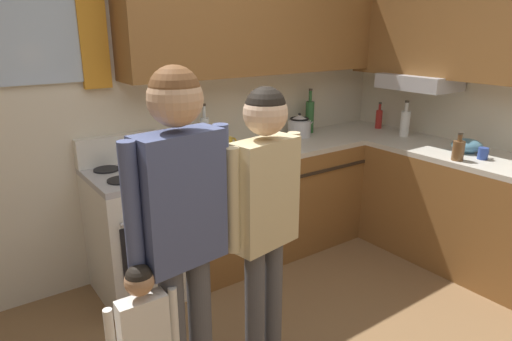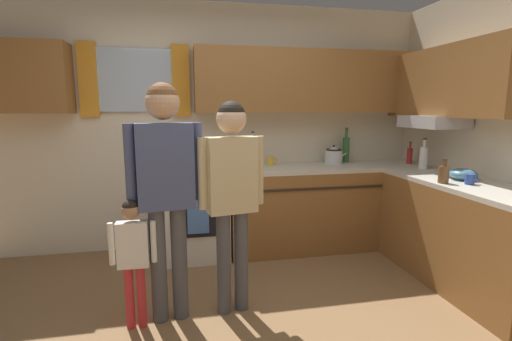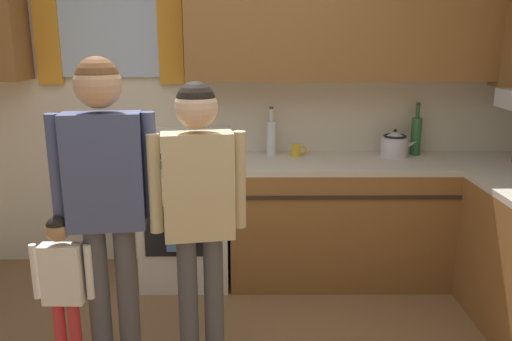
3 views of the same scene
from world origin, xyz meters
name	(u,v)px [view 1 (image 1 of 3)]	position (x,y,z in m)	size (l,w,h in m)	color
back_wall_unit	(156,75)	(0.09, 1.82, 1.49)	(4.60, 0.42, 2.60)	beige
kitchen_counter_run	(365,200)	(1.54, 1.06, 0.45)	(2.18, 2.23, 0.90)	brown
stove_oven	(141,230)	(-0.21, 1.54, 0.47)	(0.63, 0.67, 1.10)	silver
bottle_milk_white	(405,123)	(2.08, 1.14, 1.02)	(0.08, 0.08, 0.31)	white
bottle_squat_brown	(458,150)	(1.76, 0.45, 0.98)	(0.08, 0.08, 0.21)	brown
bottle_tall_clear	(205,133)	(0.41, 1.72, 1.04)	(0.07, 0.07, 0.37)	silver
bottle_sauce_red	(379,118)	(2.16, 1.50, 0.99)	(0.06, 0.06, 0.25)	red
bottle_wine_green	(310,116)	(1.50, 1.74, 1.05)	(0.08, 0.08, 0.39)	#2D6633
mug_mustard_yellow	(228,143)	(0.60, 1.69, 0.95)	(0.12, 0.08, 0.09)	gold
mug_cobalt_blue	(483,153)	(1.94, 0.35, 0.94)	(0.11, 0.07, 0.08)	#2D479E
stovetop_kettle	(299,126)	(1.33, 1.68, 1.00)	(0.27, 0.20, 0.21)	silver
mixing_bowl	(467,146)	(2.03, 0.54, 0.95)	(0.23, 0.23, 0.10)	teal
adult_holding_child	(181,213)	(-0.46, 0.38, 1.06)	(0.52, 0.23, 1.68)	#4C4C51
adult_in_plaid	(264,205)	(0.00, 0.40, 0.98)	(0.48, 0.21, 1.56)	#4C4C51
small_child	(144,338)	(-0.69, 0.31, 0.57)	(0.31, 0.12, 0.91)	red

